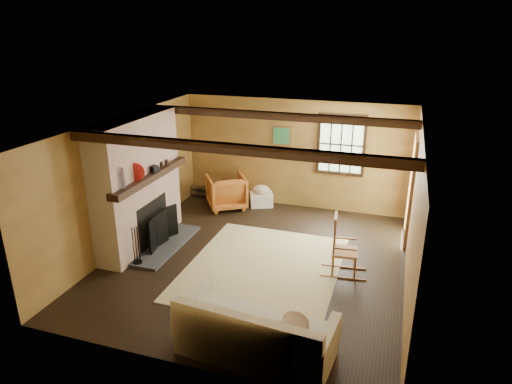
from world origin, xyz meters
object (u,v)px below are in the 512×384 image
at_px(laundry_basket, 261,199).
at_px(armchair, 226,192).
at_px(sofa, 255,337).
at_px(fireplace, 139,188).
at_px(rocking_chair, 342,249).

distance_m(laundry_basket, armchair, 0.82).
height_order(sofa, laundry_basket, sofa).
xyz_separation_m(sofa, armchair, (-2.15, 4.45, 0.09)).
bearing_deg(fireplace, sofa, -37.84).
height_order(rocking_chair, armchair, rocking_chair).
bearing_deg(fireplace, rocking_chair, 0.74).
bearing_deg(rocking_chair, fireplace, 84.70).
height_order(laundry_basket, armchair, armchair).
relative_size(fireplace, rocking_chair, 2.31).
relative_size(rocking_chair, sofa, 0.52).
distance_m(rocking_chair, armchair, 3.55).
distance_m(fireplace, laundry_basket, 3.08).
xyz_separation_m(rocking_chair, laundry_basket, (-2.16, 2.44, -0.29)).
xyz_separation_m(fireplace, rocking_chair, (3.71, 0.05, -0.67)).
bearing_deg(laundry_basket, rocking_chair, -48.42).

